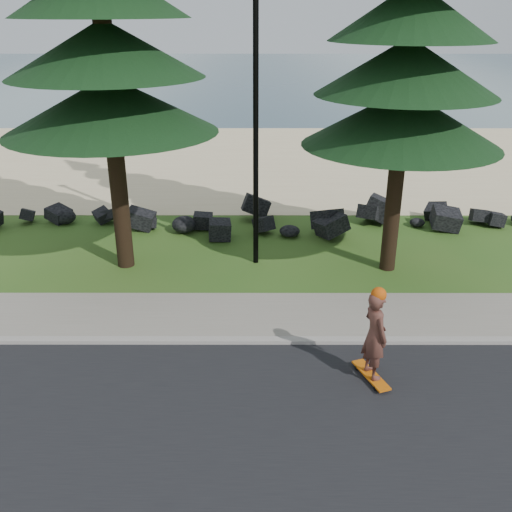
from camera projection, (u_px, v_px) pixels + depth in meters
The scene contains 9 objects.
ground at pixel (256, 321), 12.64m from camera, with size 160.00×160.00×0.00m, color #305C1D.
road at pixel (255, 472), 8.51m from camera, with size 160.00×7.00×0.02m, color black.
kerb at pixel (256, 341), 11.79m from camera, with size 160.00×0.20×0.10m, color #A29A92.
sidewalk at pixel (256, 315), 12.80m from camera, with size 160.00×2.00×0.08m, color gray.
beach_sand at pixel (256, 160), 25.92m from camera, with size 160.00×15.00×0.01m, color beige.
ocean at pixel (257, 74), 59.38m from camera, with size 160.00×58.00×0.01m, color #314F5E.
seawall_boulders at pixel (256, 230), 17.77m from camera, with size 60.00×2.40×1.10m, color black, non-canonical shape.
lamp_post at pixel (256, 108), 13.92m from camera, with size 0.25×0.14×8.14m.
skateboarder at pixel (375, 335), 10.27m from camera, with size 0.60×1.05×1.90m.
Camera 1 is at (0.02, -11.00, 6.38)m, focal length 40.00 mm.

